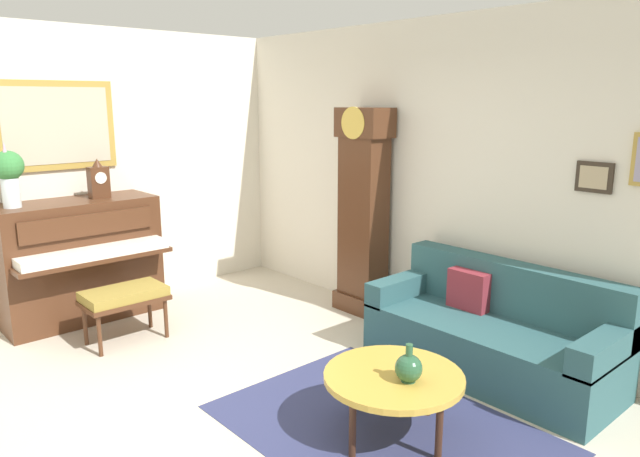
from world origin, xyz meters
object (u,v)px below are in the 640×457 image
piano (80,260)px  couch (493,334)px  grandfather_clock (363,217)px  coffee_table (394,378)px  green_jug (409,368)px  flower_vase (9,172)px  mantel_clock (99,180)px  piano_bench (124,297)px

piano → couch: 3.84m
grandfather_clock → coffee_table: grandfather_clock is taller
grandfather_clock → green_jug: grandfather_clock is taller
coffee_table → flower_vase: 3.75m
piano → grandfather_clock: size_ratio=0.71×
grandfather_clock → mantel_clock: 2.58m
grandfather_clock → flower_vase: bearing=-121.5°
piano → piano_bench: (0.82, 0.07, -0.18)m
piano_bench → coffee_table: piano_bench is taller
piano_bench → couch: size_ratio=0.37×
green_jug → piano: bearing=-168.9°
flower_vase → couch: bearing=36.9°
piano → couch: bearing=30.5°
piano → grandfather_clock: 2.76m
couch → coffee_table: (0.07, -1.25, 0.08)m
piano_bench → mantel_clock: bearing=168.1°
coffee_table → mantel_clock: bearing=-172.3°
piano_bench → grandfather_clock: size_ratio=0.34×
coffee_table → mantel_clock: mantel_clock is taller
flower_vase → coffee_table: bearing=20.0°
coffee_table → flower_vase: size_ratio=1.52×
piano_bench → flower_vase: (-0.82, -0.60, 1.07)m
grandfather_clock → flower_vase: size_ratio=3.50×
piano → green_jug: (3.50, 0.69, -0.08)m
piano_bench → mantel_clock: (-0.82, 0.17, 0.93)m
grandfather_clock → piano_bench: bearing=-111.9°
couch → green_jug: bearing=-81.1°
grandfather_clock → couch: size_ratio=1.07×
couch → mantel_clock: size_ratio=5.00×
piano_bench → flower_vase: size_ratio=1.21×
mantel_clock → couch: bearing=27.3°
coffee_table → piano_bench: bearing=-166.3°
piano_bench → flower_vase: flower_vase is taller
piano_bench → green_jug: (2.68, 0.62, 0.10)m
coffee_table → green_jug: 0.17m
couch → piano_bench: bearing=-142.9°
grandfather_clock → coffee_table: (1.71, -1.48, -0.57)m
grandfather_clock → flower_vase: 3.22m
mantel_clock → coffee_table: bearing=7.7°
couch → coffee_table: bearing=-86.6°
flower_vase → green_jug: 3.83m
piano_bench → grandfather_clock: grandfather_clock is taller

